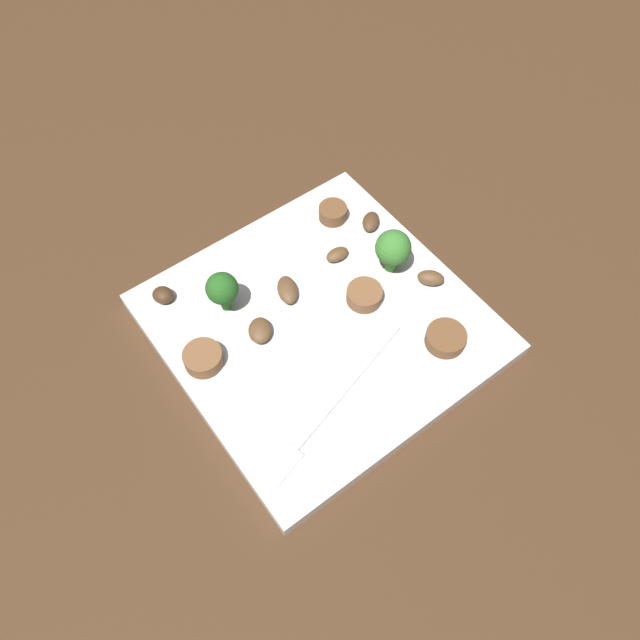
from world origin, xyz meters
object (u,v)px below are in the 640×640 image
(sausage_slice_0, at_px, (364,295))
(mushroom_3, at_px, (337,254))
(mushroom_2, at_px, (260,330))
(fork, at_px, (327,411))
(broccoli_floret_0, at_px, (222,289))
(mushroom_1, at_px, (371,222))
(mushroom_4, at_px, (287,290))
(plate, at_px, (320,324))
(mushroom_5, at_px, (163,295))
(broccoli_floret_1, at_px, (393,248))
(mushroom_0, at_px, (431,278))
(sausage_slice_3, at_px, (333,213))
(sausage_slice_1, at_px, (203,358))
(sausage_slice_2, at_px, (446,338))

(sausage_slice_0, xyz_separation_m, mushroom_3, (-0.01, -0.05, -0.00))
(mushroom_2, bearing_deg, fork, 91.04)
(broccoli_floret_0, bearing_deg, mushroom_1, 179.02)
(fork, distance_m, mushroom_4, 0.12)
(plate, xyz_separation_m, mushroom_1, (-0.11, -0.06, 0.01))
(broccoli_floret_0, xyz_separation_m, mushroom_2, (-0.01, 0.04, -0.02))
(broccoli_floret_0, relative_size, mushroom_5, 2.25)
(broccoli_floret_1, bearing_deg, plate, 4.39)
(mushroom_3, xyz_separation_m, mushroom_4, (0.06, 0.01, 0.00))
(mushroom_3, bearing_deg, mushroom_2, 14.12)
(plate, distance_m, mushroom_0, 0.11)
(mushroom_4, bearing_deg, sausage_slice_3, -151.53)
(sausage_slice_1, bearing_deg, fork, 119.40)
(mushroom_4, bearing_deg, mushroom_3, -174.97)
(fork, bearing_deg, mushroom_4, -125.49)
(sausage_slice_2, xyz_separation_m, mushroom_3, (0.02, -0.13, -0.00))
(broccoli_floret_0, height_order, mushroom_2, broccoli_floret_0)
(sausage_slice_0, height_order, sausage_slice_3, same)
(broccoli_floret_0, relative_size, mushroom_1, 1.78)
(sausage_slice_1, bearing_deg, mushroom_2, 174.34)
(plate, xyz_separation_m, broccoli_floret_0, (0.06, -0.06, 0.04))
(sausage_slice_1, distance_m, sausage_slice_2, 0.21)
(fork, xyz_separation_m, mushroom_5, (0.05, -0.18, 0.00))
(sausage_slice_2, height_order, mushroom_3, sausage_slice_2)
(sausage_slice_1, distance_m, mushroom_1, 0.22)
(broccoli_floret_0, distance_m, sausage_slice_3, 0.15)
(broccoli_floret_1, distance_m, mushroom_3, 0.06)
(mushroom_0, relative_size, mushroom_5, 1.25)
(mushroom_2, distance_m, mushroom_3, 0.11)
(sausage_slice_3, distance_m, mushroom_1, 0.04)
(mushroom_0, bearing_deg, broccoli_floret_1, -60.65)
(mushroom_4, bearing_deg, fork, 69.81)
(fork, xyz_separation_m, sausage_slice_1, (0.06, -0.10, 0.01))
(sausage_slice_3, bearing_deg, plate, 47.21)
(mushroom_1, height_order, mushroom_2, mushroom_2)
(broccoli_floret_1, bearing_deg, sausage_slice_2, 81.18)
(broccoli_floret_1, height_order, sausage_slice_0, broccoli_floret_1)
(fork, relative_size, mushroom_0, 7.00)
(plate, distance_m, broccoli_floret_0, 0.09)
(mushroom_3, bearing_deg, sausage_slice_0, 79.68)
(mushroom_1, bearing_deg, broccoli_floret_0, -0.98)
(mushroom_5, bearing_deg, sausage_slice_2, 132.94)
(plate, distance_m, mushroom_3, 0.07)
(sausage_slice_2, xyz_separation_m, mushroom_4, (0.08, -0.13, -0.00))
(broccoli_floret_0, relative_size, sausage_slice_2, 1.26)
(fork, xyz_separation_m, broccoli_floret_1, (-0.14, -0.08, 0.03))
(mushroom_2, bearing_deg, broccoli_floret_1, 174.62)
(broccoli_floret_0, height_order, mushroom_4, broccoli_floret_0)
(sausage_slice_2, relative_size, mushroom_1, 1.41)
(plate, bearing_deg, broccoli_floret_1, -175.61)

